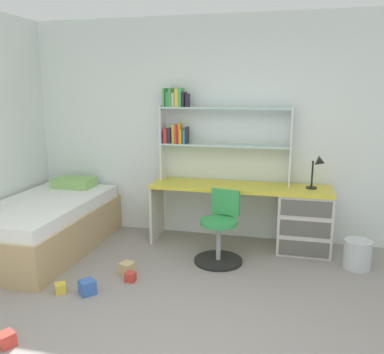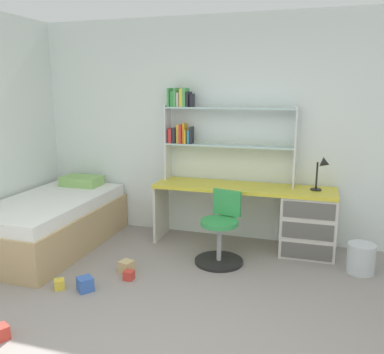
# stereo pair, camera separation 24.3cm
# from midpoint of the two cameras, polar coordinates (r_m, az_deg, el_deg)

# --- Properties ---
(room_shell) EXTENTS (6.06, 6.59, 2.68)m
(room_shell) POSITION_cam_midpoint_polar(r_m,az_deg,el_deg) (4.04, -15.10, 4.95)
(room_shell) COLOR silver
(room_shell) RESTS_ON ground_plane
(desk) EXTENTS (2.08, 0.53, 0.73)m
(desk) POSITION_cam_midpoint_polar(r_m,az_deg,el_deg) (4.76, 15.19, -5.50)
(desk) COLOR gold
(desk) RESTS_ON ground_plane
(bookshelf_hutch) EXTENTS (1.55, 0.22, 1.11)m
(bookshelf_hutch) POSITION_cam_midpoint_polar(r_m,az_deg,el_deg) (4.84, 3.82, 7.13)
(bookshelf_hutch) COLOR silver
(bookshelf_hutch) RESTS_ON desk
(desk_lamp) EXTENTS (0.20, 0.17, 0.38)m
(desk_lamp) POSITION_cam_midpoint_polar(r_m,az_deg,el_deg) (4.64, 19.42, 1.12)
(desk_lamp) COLOR black
(desk_lamp) RESTS_ON desk
(swivel_chair) EXTENTS (0.52, 0.52, 0.76)m
(swivel_chair) POSITION_cam_midpoint_polar(r_m,az_deg,el_deg) (4.38, 5.64, -8.20)
(swivel_chair) COLOR black
(swivel_chair) RESTS_ON ground_plane
(bed_platform) EXTENTS (1.05, 1.89, 0.70)m
(bed_platform) POSITION_cam_midpoint_polar(r_m,az_deg,el_deg) (5.02, -17.89, -6.11)
(bed_platform) COLOR tan
(bed_platform) RESTS_ON ground_plane
(waste_bin) EXTENTS (0.28, 0.28, 0.30)m
(waste_bin) POSITION_cam_midpoint_polar(r_m,az_deg,el_deg) (4.55, 24.15, -10.42)
(waste_bin) COLOR silver
(waste_bin) RESTS_ON ground_plane
(toy_block_natural_0) EXTENTS (0.15, 0.15, 0.13)m
(toy_block_natural_0) POSITION_cam_midpoint_polar(r_m,az_deg,el_deg) (4.23, -7.55, -12.45)
(toy_block_natural_0) COLOR tan
(toy_block_natural_0) RESTS_ON ground_plane
(toy_block_blue_1) EXTENTS (0.18, 0.18, 0.13)m
(toy_block_blue_1) POSITION_cam_midpoint_polar(r_m,az_deg,el_deg) (3.95, -13.07, -14.50)
(toy_block_blue_1) COLOR #3860B7
(toy_block_blue_1) RESTS_ON ground_plane
(toy_block_yellow_3) EXTENTS (0.13, 0.13, 0.09)m
(toy_block_yellow_3) POSITION_cam_midpoint_polar(r_m,az_deg,el_deg) (4.05, -16.50, -14.30)
(toy_block_yellow_3) COLOR gold
(toy_block_yellow_3) RESTS_ON ground_plane
(toy_block_red_4) EXTENTS (0.14, 0.14, 0.11)m
(toy_block_red_4) POSITION_cam_midpoint_polar(r_m,az_deg,el_deg) (3.47, -23.46, -19.51)
(toy_block_red_4) COLOR red
(toy_block_red_4) RESTS_ON ground_plane
(toy_block_red_5) EXTENTS (0.09, 0.09, 0.09)m
(toy_block_red_5) POSITION_cam_midpoint_polar(r_m,az_deg,el_deg) (4.09, -7.17, -13.58)
(toy_block_red_5) COLOR red
(toy_block_red_5) RESTS_ON ground_plane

